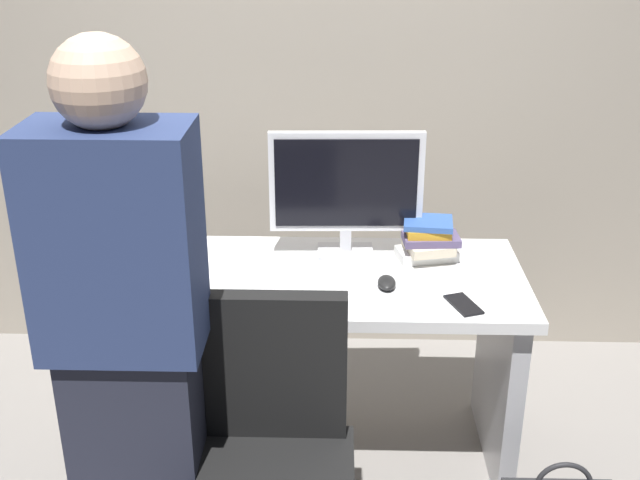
{
  "coord_description": "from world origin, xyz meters",
  "views": [
    {
      "loc": [
        0.07,
        -2.41,
        1.89
      ],
      "look_at": [
        0.0,
        -0.05,
        0.88
      ],
      "focal_mm": 43.88,
      "sensor_mm": 36.0,
      "label": 1
    }
  ],
  "objects": [
    {
      "name": "ground_plane",
      "position": [
        0.0,
        0.0,
        0.0
      ],
      "size": [
        9.0,
        9.0,
        0.0
      ],
      "primitive_type": "plane",
      "color": "gray"
    },
    {
      "name": "wall_back",
      "position": [
        0.0,
        0.86,
        1.5
      ],
      "size": [
        6.4,
        0.1,
        3.0
      ],
      "primitive_type": "cube",
      "color": "#9E9384",
      "rests_on": "ground"
    },
    {
      "name": "desk",
      "position": [
        0.0,
        0.0,
        0.5
      ],
      "size": [
        1.4,
        0.65,
        0.73
      ],
      "color": "white",
      "rests_on": "ground"
    },
    {
      "name": "person_at_desk",
      "position": [
        -0.48,
        -0.69,
        0.84
      ],
      "size": [
        0.4,
        0.24,
        1.64
      ],
      "color": "#262838",
      "rests_on": "ground"
    },
    {
      "name": "monitor",
      "position": [
        0.09,
        0.17,
        0.98
      ],
      "size": [
        0.54,
        0.15,
        0.46
      ],
      "color": "silver",
      "rests_on": "desk"
    },
    {
      "name": "keyboard",
      "position": [
        -0.1,
        -0.09,
        0.74
      ],
      "size": [
        0.43,
        0.13,
        0.02
      ],
      "primitive_type": "cube",
      "rotation": [
        0.0,
        0.0,
        -0.0
      ],
      "color": "white",
      "rests_on": "desk"
    },
    {
      "name": "mouse",
      "position": [
        0.22,
        -0.09,
        0.74
      ],
      "size": [
        0.06,
        0.1,
        0.03
      ],
      "primitive_type": "ellipsoid",
      "color": "black",
      "rests_on": "desk"
    },
    {
      "name": "cup_near_keyboard",
      "position": [
        -0.42,
        -0.19,
        0.77
      ],
      "size": [
        0.07,
        0.07,
        0.09
      ],
      "primitive_type": "cylinder",
      "color": "#3372B2",
      "rests_on": "desk"
    },
    {
      "name": "book_stack",
      "position": [
        0.38,
        0.13,
        0.8
      ],
      "size": [
        0.23,
        0.19,
        0.15
      ],
      "color": "white",
      "rests_on": "desk"
    },
    {
      "name": "cell_phone",
      "position": [
        0.46,
        -0.21,
        0.73
      ],
      "size": [
        0.12,
        0.16,
        0.01
      ],
      "primitive_type": "cube",
      "rotation": [
        0.0,
        0.0,
        0.35
      ],
      "color": "black",
      "rests_on": "desk"
    }
  ]
}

